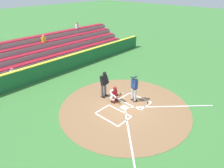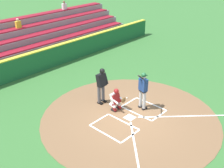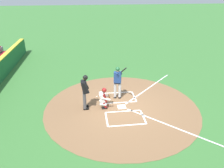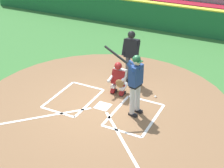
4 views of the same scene
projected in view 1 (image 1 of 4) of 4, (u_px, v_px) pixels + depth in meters
The scene contains 9 objects.
ground_plane at pixel (125, 108), 12.36m from camera, with size 120.00×120.00×0.00m, color #387033.
dirt_circle at pixel (125, 108), 12.35m from camera, with size 8.00×8.00×0.01m, color brown.
home_plate_and_chalk at pixel (136, 113), 11.82m from camera, with size 7.93×4.91×0.01m.
batter at pixel (134, 86), 12.56m from camera, with size 1.04×0.56×2.13m.
catcher at pixel (115, 94), 12.70m from camera, with size 0.59×0.61×1.13m.
plate_umpire at pixel (104, 82), 13.06m from camera, with size 0.59×0.42×1.86m.
baseball at pixel (123, 93), 13.90m from camera, with size 0.07×0.07×0.07m, color white.
backstop_wall at pixel (55, 67), 16.59m from camera, with size 22.00×0.36×1.31m.
bleacher_stand at pixel (35, 56), 18.47m from camera, with size 20.00×4.25×3.00m.
Camera 1 is at (8.12, 6.44, 6.93)m, focal length 31.95 mm.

